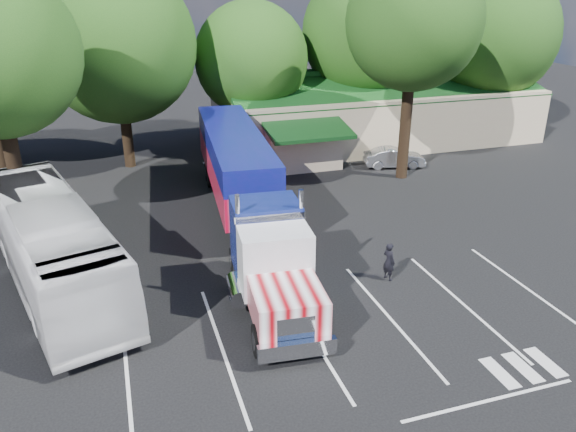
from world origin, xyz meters
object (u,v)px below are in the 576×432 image
object	(u,v)px
woman	(389,261)
bicycle	(282,219)
silver_sedan	(394,158)
tour_bus	(51,243)
semi_truck	(242,180)

from	to	relation	value
woman	bicycle	distance (m)	6.99
bicycle	silver_sedan	world-z (taller)	silver_sedan
woman	tour_bus	bearing A→B (deg)	55.35
woman	tour_bus	xyz separation A→B (m)	(-13.32, 3.85, 1.03)
tour_bus	woman	bearing A→B (deg)	-31.49
woman	silver_sedan	distance (m)	15.71
bicycle	silver_sedan	xyz separation A→B (m)	(10.20, 7.36, 0.20)
bicycle	woman	bearing A→B (deg)	-58.43
bicycle	semi_truck	bearing A→B (deg)	165.01
bicycle	tour_bus	bearing A→B (deg)	-157.44
tour_bus	silver_sedan	world-z (taller)	tour_bus
semi_truck	bicycle	world-z (taller)	semi_truck
bicycle	silver_sedan	size ratio (longest dim) A/B	0.44
silver_sedan	bicycle	bearing A→B (deg)	140.22
silver_sedan	woman	bearing A→B (deg)	165.88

